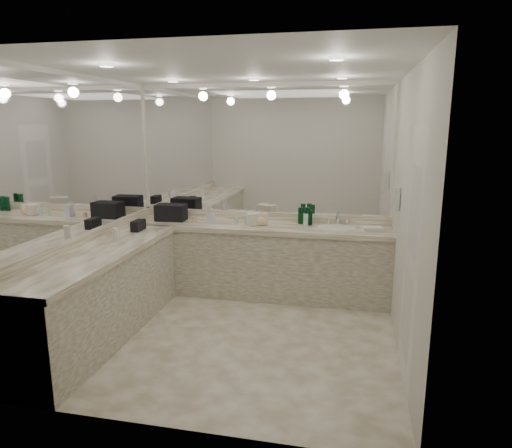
% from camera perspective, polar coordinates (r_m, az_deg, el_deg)
% --- Properties ---
extents(floor, '(3.20, 3.20, 0.00)m').
position_cam_1_polar(floor, '(4.79, -2.68, -13.72)').
color(floor, silver).
rests_on(floor, ground).
extents(ceiling, '(3.20, 3.20, 0.00)m').
position_cam_1_polar(ceiling, '(4.33, -3.05, 18.91)').
color(ceiling, white).
rests_on(ceiling, floor).
extents(wall_back, '(3.20, 0.02, 2.60)m').
position_cam_1_polar(wall_back, '(5.82, 0.93, 4.42)').
color(wall_back, silver).
rests_on(wall_back, floor).
extents(wall_left, '(0.02, 3.00, 2.60)m').
position_cam_1_polar(wall_left, '(5.03, -20.80, 2.34)').
color(wall_left, silver).
rests_on(wall_left, floor).
extents(wall_right, '(0.02, 3.00, 2.60)m').
position_cam_1_polar(wall_right, '(4.26, 18.42, 0.84)').
color(wall_right, silver).
rests_on(wall_right, floor).
extents(vanity_back_base, '(3.20, 0.60, 0.84)m').
position_cam_1_polar(vanity_back_base, '(5.72, 0.32, -4.75)').
color(vanity_back_base, beige).
rests_on(vanity_back_base, floor).
extents(vanity_back_top, '(3.20, 0.64, 0.06)m').
position_cam_1_polar(vanity_back_top, '(5.60, 0.30, -0.38)').
color(vanity_back_top, white).
rests_on(vanity_back_top, vanity_back_base).
extents(vanity_left_base, '(0.60, 2.40, 0.84)m').
position_cam_1_polar(vanity_left_base, '(4.85, -18.89, -8.67)').
color(vanity_left_base, beige).
rests_on(vanity_left_base, floor).
extents(vanity_left_top, '(0.64, 2.42, 0.06)m').
position_cam_1_polar(vanity_left_top, '(4.71, -19.17, -3.55)').
color(vanity_left_top, white).
rests_on(vanity_left_top, vanity_left_base).
extents(backsplash_back, '(3.20, 0.04, 0.10)m').
position_cam_1_polar(backsplash_back, '(5.86, 0.88, 1.00)').
color(backsplash_back, white).
rests_on(backsplash_back, vanity_back_top).
extents(backsplash_left, '(0.04, 3.00, 0.10)m').
position_cam_1_polar(backsplash_left, '(5.08, -20.31, -1.55)').
color(backsplash_left, white).
rests_on(backsplash_left, vanity_left_top).
extents(mirror_back, '(3.12, 0.01, 1.55)m').
position_cam_1_polar(mirror_back, '(5.76, 0.92, 9.08)').
color(mirror_back, white).
rests_on(mirror_back, wall_back).
extents(mirror_left, '(0.01, 2.92, 1.55)m').
position_cam_1_polar(mirror_left, '(4.96, -21.10, 7.74)').
color(mirror_left, white).
rests_on(mirror_left, wall_left).
extents(sink, '(0.44, 0.44, 0.03)m').
position_cam_1_polar(sink, '(5.49, 10.07, -0.55)').
color(sink, white).
rests_on(sink, vanity_back_top).
extents(faucet, '(0.24, 0.16, 0.14)m').
position_cam_1_polar(faucet, '(5.68, 10.18, 0.65)').
color(faucet, silver).
rests_on(faucet, vanity_back_top).
extents(wall_phone, '(0.06, 0.10, 0.24)m').
position_cam_1_polar(wall_phone, '(4.94, 17.09, 3.02)').
color(wall_phone, white).
rests_on(wall_phone, wall_right).
extents(door, '(0.02, 0.82, 2.10)m').
position_cam_1_polar(door, '(3.84, 18.76, -4.28)').
color(door, white).
rests_on(door, wall_right).
extents(black_toiletry_bag, '(0.39, 0.25, 0.21)m').
position_cam_1_polar(black_toiletry_bag, '(5.92, -10.57, 1.47)').
color(black_toiletry_bag, black).
rests_on(black_toiletry_bag, vanity_back_top).
extents(black_bag_spill, '(0.10, 0.22, 0.12)m').
position_cam_1_polar(black_bag_spill, '(5.45, -14.51, -0.18)').
color(black_bag_spill, black).
rests_on(black_bag_spill, vanity_left_top).
extents(cream_cosmetic_case, '(0.28, 0.23, 0.14)m').
position_cam_1_polar(cream_cosmetic_case, '(5.57, 0.15, 0.60)').
color(cream_cosmetic_case, beige).
rests_on(cream_cosmetic_case, vanity_back_top).
extents(hand_towel, '(0.27, 0.21, 0.04)m').
position_cam_1_polar(hand_towel, '(5.46, 14.31, -0.56)').
color(hand_towel, white).
rests_on(hand_towel, vanity_back_top).
extents(lotion_left, '(0.06, 0.06, 0.14)m').
position_cam_1_polar(lotion_left, '(5.01, -17.10, -1.27)').
color(lotion_left, white).
rests_on(lotion_left, vanity_left_top).
extents(soap_bottle_a, '(0.10, 0.10, 0.20)m').
position_cam_1_polar(soap_bottle_a, '(5.74, -5.63, 1.23)').
color(soap_bottle_a, beige).
rests_on(soap_bottle_a, vanity_back_top).
extents(soap_bottle_b, '(0.08, 0.08, 0.18)m').
position_cam_1_polar(soap_bottle_b, '(5.69, -5.69, 1.00)').
color(soap_bottle_b, silver).
rests_on(soap_bottle_b, vanity_back_top).
extents(soap_bottle_c, '(0.19, 0.19, 0.18)m').
position_cam_1_polar(soap_bottle_c, '(5.54, 0.55, 0.76)').
color(soap_bottle_c, '#FFD9A1').
rests_on(soap_bottle_c, vanity_back_top).
extents(green_bottle_0, '(0.06, 0.06, 0.20)m').
position_cam_1_polar(green_bottle_0, '(5.65, 5.60, 1.04)').
color(green_bottle_0, '#0E552D').
rests_on(green_bottle_0, vanity_back_top).
extents(green_bottle_1, '(0.06, 0.06, 0.21)m').
position_cam_1_polar(green_bottle_1, '(5.65, 6.42, 1.05)').
color(green_bottle_1, '#0E552D').
rests_on(green_bottle_1, vanity_back_top).
extents(green_bottle_2, '(0.06, 0.06, 0.19)m').
position_cam_1_polar(green_bottle_2, '(5.60, 6.73, 0.82)').
color(green_bottle_2, '#0E552D').
rests_on(green_bottle_2, vanity_back_top).
extents(amenity_bottle_0, '(0.05, 0.05, 0.12)m').
position_cam_1_polar(amenity_bottle_0, '(6.02, -11.22, 1.15)').
color(amenity_bottle_0, silver).
rests_on(amenity_bottle_0, vanity_back_top).
extents(amenity_bottle_1, '(0.06, 0.06, 0.06)m').
position_cam_1_polar(amenity_bottle_1, '(5.79, -7.67, 0.58)').
color(amenity_bottle_1, '#E0B28C').
rests_on(amenity_bottle_1, vanity_back_top).
extents(amenity_bottle_2, '(0.05, 0.05, 0.14)m').
position_cam_1_polar(amenity_bottle_2, '(5.54, 6.27, 0.51)').
color(amenity_bottle_2, silver).
rests_on(amenity_bottle_2, vanity_back_top).
extents(amenity_bottle_3, '(0.04, 0.04, 0.08)m').
position_cam_1_polar(amenity_bottle_3, '(5.64, -2.47, 0.44)').
color(amenity_bottle_3, silver).
rests_on(amenity_bottle_3, vanity_back_top).
extents(amenity_bottle_4, '(0.07, 0.07, 0.11)m').
position_cam_1_polar(amenity_bottle_4, '(5.60, -1.09, 0.55)').
color(amenity_bottle_4, silver).
rests_on(amenity_bottle_4, vanity_back_top).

